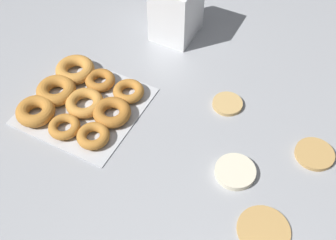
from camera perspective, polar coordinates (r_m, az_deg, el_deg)
ground_plane at (r=1.07m, az=5.99°, el=-2.28°), size 3.00×3.00×0.00m
pancake_0 at (r=1.14m, az=8.06°, el=2.19°), size 0.08×0.08×0.01m
pancake_1 at (r=0.95m, az=12.85°, el=-14.25°), size 0.12×0.12×0.01m
pancake_2 at (r=1.09m, az=19.24°, el=-4.37°), size 0.10×0.10×0.01m
pancake_3 at (r=1.01m, az=9.09°, el=-6.92°), size 0.10×0.10×0.02m
donut_tray at (r=1.15m, az=-11.88°, el=2.72°), size 0.29×0.30×0.04m
container_stack at (r=1.30m, az=1.13°, el=14.70°), size 0.14×0.12×0.18m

